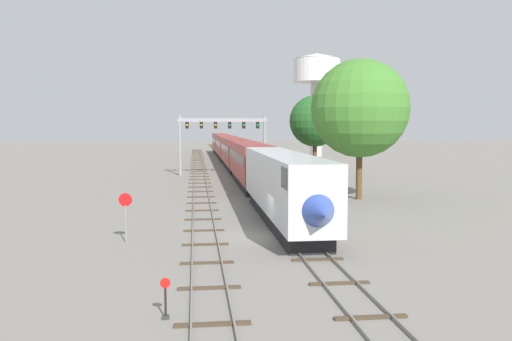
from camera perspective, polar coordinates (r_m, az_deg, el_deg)
name	(u,v)px	position (r m, az deg, el deg)	size (l,w,h in m)	color
ground_plane	(262,236)	(32.19, 0.71, -7.15)	(400.00, 400.00, 0.00)	gray
track_main	(230,164)	(91.67, -2.85, 0.70)	(2.60, 200.00, 0.16)	slate
track_near	(199,175)	(71.54, -6.19, -0.49)	(2.60, 160.00, 0.16)	slate
passenger_train	(234,152)	(81.92, -2.41, 1.99)	(3.04, 113.17, 4.80)	silver
signal_gantry	(223,131)	(71.73, -3.63, 4.27)	(12.10, 0.49, 8.09)	#999BA0
water_tower	(317,75)	(116.94, 6.62, 10.21)	(10.24, 10.24, 22.40)	beige
switch_stand	(166,304)	(19.10, -9.77, -14.10)	(0.36, 0.24, 1.46)	black
stop_sign	(126,211)	(31.01, -13.95, -4.24)	(0.76, 0.08, 2.88)	gray
trackside_tree_left	(360,108)	(48.76, 11.21, 6.61)	(8.90, 8.90, 12.73)	brown
trackside_tree_mid	(315,121)	(67.44, 6.41, 5.33)	(6.52, 6.52, 10.58)	brown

